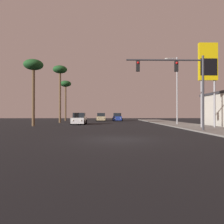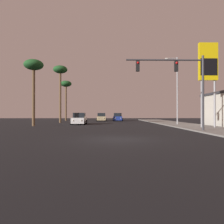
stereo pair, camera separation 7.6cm
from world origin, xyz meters
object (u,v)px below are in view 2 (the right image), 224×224
car_blue (118,117)px  palm_tree_mid (60,73)px  car_white (79,119)px  street_lamp (176,87)px  car_tan (101,117)px  palm_tree_near (34,68)px  traffic_light_mast (181,78)px  palm_tree_far (66,86)px  gas_station_sign (208,66)px

car_blue → palm_tree_mid: (-10.23, -8.72, 7.73)m
car_white → street_lamp: size_ratio=0.48×
car_tan → palm_tree_mid: size_ratio=0.44×
street_lamp → palm_tree_near: street_lamp is taller
palm_tree_near → palm_tree_mid: bearing=83.4°
traffic_light_mast → palm_tree_mid: bearing=127.8°
car_white → palm_tree_far: size_ratio=0.50×
car_tan → traffic_light_mast: bearing=105.0°
car_tan → palm_tree_mid: (-6.81, -8.54, 7.73)m
car_tan → traffic_light_mast: traffic_light_mast is taller
car_tan → street_lamp: 20.41m
street_lamp → gas_station_sign: size_ratio=1.00×
car_white → gas_station_sign: bearing=149.3°
street_lamp → palm_tree_far: street_lamp is taller
palm_tree_mid → palm_tree_near: bearing=-96.6°
car_blue → car_white: 15.70m
car_white → palm_tree_mid: palm_tree_mid is taller
palm_tree_far → car_white: bearing=-72.7°
palm_tree_mid → traffic_light_mast: bearing=-52.2°
traffic_light_mast → palm_tree_near: 18.02m
car_white → palm_tree_near: palm_tree_near is taller
traffic_light_mast → palm_tree_mid: (-14.45, 18.64, 3.79)m
car_tan → palm_tree_near: 21.19m
traffic_light_mast → gas_station_sign: gas_station_sign is taller
traffic_light_mast → gas_station_sign: size_ratio=0.75×
car_white → traffic_light_mast: (10.48, -12.96, 3.94)m
street_lamp → gas_station_sign: bearing=-75.7°
gas_station_sign → palm_tree_mid: bearing=142.6°
car_tan → palm_tree_far: (-7.73, 1.46, 6.78)m
car_tan → gas_station_sign: 26.52m
car_blue → palm_tree_near: bearing=60.8°
palm_tree_far → palm_tree_mid: (0.93, -10.00, 0.95)m
car_tan → gas_station_sign: (11.99, -22.92, 5.86)m
gas_station_sign → palm_tree_far: bearing=129.0°
car_white → gas_station_sign: (14.83, -8.70, 5.86)m
car_white → car_tan: (2.84, 14.22, 0.00)m
car_blue → palm_tree_far: size_ratio=0.50×
car_white → palm_tree_near: size_ratio=0.52×
traffic_light_mast → street_lamp: street_lamp is taller
car_tan → palm_tree_far: size_ratio=0.50×
car_blue → traffic_light_mast: traffic_light_mast is taller
street_lamp → palm_tree_mid: palm_tree_mid is taller
car_tan → palm_tree_mid: bearing=50.8°
car_blue → traffic_light_mast: 27.96m
street_lamp → car_blue: bearing=112.4°
traffic_light_mast → palm_tree_far: 32.63m
palm_tree_far → palm_tree_mid: palm_tree_mid is taller
street_lamp → car_white: bearing=168.3°
car_blue → car_tan: bearing=5.1°
traffic_light_mast → gas_station_sign: (4.35, 4.26, 1.92)m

